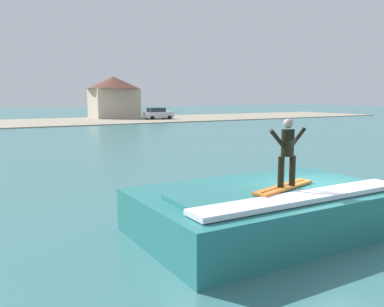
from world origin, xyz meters
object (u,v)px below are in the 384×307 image
at_px(car_far_shore, 158,114).
at_px(house_gabled_white, 114,95).
at_px(wave_crest, 268,209).
at_px(surfboard, 284,187).
at_px(surfer, 287,149).

xyz_separation_m(car_far_shore, house_gabled_white, (-4.34, 7.57, 2.92)).
relative_size(wave_crest, house_gabled_white, 0.77).
xyz_separation_m(wave_crest, surfboard, (0.04, -0.55, 0.70)).
relative_size(wave_crest, surfboard, 3.00).
distance_m(surfer, car_far_shore, 52.96).
height_order(surfboard, surfer, surfer).
bearing_deg(surfboard, surfer, -75.81).
bearing_deg(surfer, car_far_shore, 68.20).
distance_m(wave_crest, surfer, 1.79).
bearing_deg(surfer, wave_crest, 95.53).
xyz_separation_m(surfboard, house_gabled_white, (15.35, 56.67, 2.57)).
relative_size(wave_crest, surfer, 4.01).
height_order(surfboard, house_gabled_white, house_gabled_white).
height_order(wave_crest, surfer, surfer).
distance_m(surfboard, car_far_shore, 52.90).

